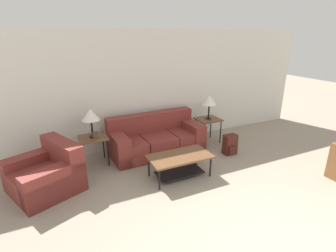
{
  "coord_description": "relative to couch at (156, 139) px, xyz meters",
  "views": [
    {
      "loc": [
        -2.14,
        -1.02,
        2.51
      ],
      "look_at": [
        -0.07,
        3.32,
        0.8
      ],
      "focal_mm": 28.0,
      "sensor_mm": 36.0,
      "label": 1
    }
  ],
  "objects": [
    {
      "name": "side_table_left",
      "position": [
        -1.34,
        -0.03,
        0.23
      ],
      "size": [
        0.54,
        0.49,
        0.59
      ],
      "color": "brown",
      "rests_on": "ground_plane"
    },
    {
      "name": "coffee_table",
      "position": [
        -0.03,
        -1.19,
        0.02
      ],
      "size": [
        1.14,
        0.61,
        0.42
      ],
      "color": "brown",
      "rests_on": "ground_plane"
    },
    {
      "name": "couch",
      "position": [
        0.0,
        0.0,
        0.0
      ],
      "size": [
        2.04,
        0.98,
        0.82
      ],
      "color": "maroon",
      "rests_on": "ground_plane"
    },
    {
      "name": "table_lamp_right",
      "position": [
        1.35,
        -0.03,
        0.74
      ],
      "size": [
        0.34,
        0.34,
        0.57
      ],
      "color": "black",
      "rests_on": "side_table_right"
    },
    {
      "name": "armchair",
      "position": [
        -2.23,
        -0.61,
        -0.01
      ],
      "size": [
        1.3,
        1.33,
        0.8
      ],
      "color": "maroon",
      "rests_on": "ground_plane"
    },
    {
      "name": "backpack",
      "position": [
        1.41,
        -0.81,
        -0.08
      ],
      "size": [
        0.28,
        0.26,
        0.44
      ],
      "color": "#4C1E19",
      "rests_on": "ground_plane"
    },
    {
      "name": "table_lamp_left",
      "position": [
        -1.34,
        -0.03,
        0.74
      ],
      "size": [
        0.34,
        0.34,
        0.57
      ],
      "color": "black",
      "rests_on": "side_table_left"
    },
    {
      "name": "picture_frame",
      "position": [
        -1.31,
        -0.1,
        0.36
      ],
      "size": [
        0.1,
        0.04,
        0.13
      ],
      "color": "#4C3828",
      "rests_on": "side_table_left"
    },
    {
      "name": "wall_back",
      "position": [
        0.08,
        0.57,
        1.01
      ],
      "size": [
        8.67,
        0.06,
        2.6
      ],
      "color": "silver",
      "rests_on": "ground_plane"
    },
    {
      "name": "side_table_right",
      "position": [
        1.35,
        -0.03,
        0.23
      ],
      "size": [
        0.54,
        0.49,
        0.59
      ],
      "color": "brown",
      "rests_on": "ground_plane"
    }
  ]
}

